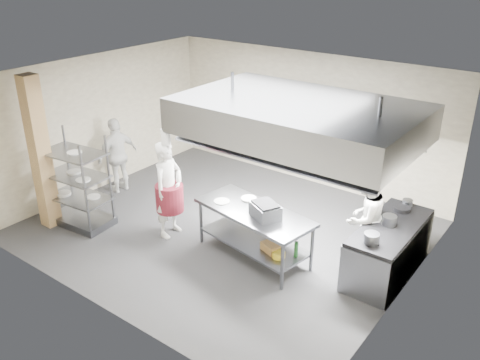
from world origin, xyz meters
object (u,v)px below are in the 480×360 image
Objects in this scene: chef_plating at (118,155)px; chef_head at (169,190)px; pass_rack at (77,180)px; island at (254,233)px; cooking_range at (388,250)px; griddle at (265,211)px; chef_line at (364,218)px; stockpot at (389,220)px.

chef_head is at bearing 77.52° from chef_plating.
pass_rack is 1.10× the size of chef_plating.
pass_rack is at bearing -153.23° from island.
cooking_range is 6.12m from chef_plating.
griddle is (-1.80, -1.02, 0.61)m from cooking_range.
chef_head is 3.56m from chef_line.
chef_line is 0.45m from stockpot.
chef_head is 3.97m from stockpot.
chef_line is (3.33, 1.27, -0.06)m from chef_head.
griddle is (4.28, -0.51, 0.18)m from chef_plating.
chef_line is 1.69m from griddle.
griddle is at bearing 88.68° from chef_plating.
chef_head is at bearing 18.77° from pass_rack.
chef_head is (-3.81, -1.24, 0.51)m from cooking_range.
stockpot is at bearing 34.09° from island.
chef_plating reaches higher than island.
chef_head is 1.10× the size of chef_plating.
chef_head reaches higher than stockpot.
chef_line is 5.63m from chef_plating.
cooking_range is at bearing 100.22° from chef_plating.
cooking_range is 4.04m from chef_head.
stockpot is at bearing -77.03° from chef_head.
cooking_range is (2.08, 0.94, -0.04)m from island.
chef_head is 2.03m from griddle.
island is 2.28m from cooking_range.
cooking_range is 1.08× the size of chef_head.
chef_line is at bearing 65.05° from griddle.
chef_head is (-1.73, -0.31, 0.47)m from island.
island is at bearing -169.30° from griddle.
stockpot is at bearing 14.78° from pass_rack.
island is at bearing 11.98° from pass_rack.
chef_head is 2.39m from chef_plating.
chef_plating is 6.06m from stockpot.
chef_plating is (-6.08, -0.51, 0.43)m from cooking_range.
stockpot reaches higher than cooking_range.
chef_plating is 3.46× the size of griddle.
chef_line is (5.04, 2.04, -0.06)m from pass_rack.
island is 1.91m from chef_line.
cooking_range is at bearing 14.63° from pass_rack.
chef_plating is (-5.60, -0.54, -0.02)m from chef_line.
pass_rack is at bearing 25.77° from chef_plating.
island is 3.64m from pass_rack.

